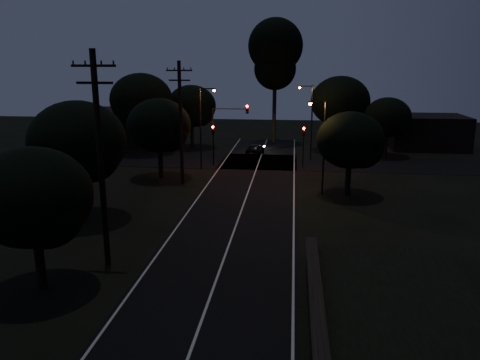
# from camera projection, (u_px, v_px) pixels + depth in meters

# --- Properties ---
(road_surface) EXTENTS (60.00, 70.00, 0.03)m
(road_surface) POSITION_uv_depth(u_px,v_px,m) (250.00, 188.00, 39.59)
(road_surface) COLOR black
(road_surface) RESTS_ON ground
(utility_pole_mid) EXTENTS (2.20, 0.30, 11.00)m
(utility_pole_mid) POSITION_uv_depth(u_px,v_px,m) (100.00, 158.00, 23.32)
(utility_pole_mid) COLOR black
(utility_pole_mid) RESTS_ON ground
(utility_pole_far) EXTENTS (2.20, 0.30, 10.50)m
(utility_pole_far) POSITION_uv_depth(u_px,v_px,m) (181.00, 121.00, 39.75)
(utility_pole_far) COLOR black
(utility_pole_far) RESTS_ON ground
(tree_left_b) EXTENTS (5.32, 5.32, 6.76)m
(tree_left_b) POSITION_uv_depth(u_px,v_px,m) (36.00, 200.00, 20.85)
(tree_left_b) COLOR black
(tree_left_b) RESTS_ON ground
(tree_left_c) EXTENTS (6.33, 6.33, 7.99)m
(tree_left_c) POSITION_uv_depth(u_px,v_px,m) (80.00, 144.00, 30.55)
(tree_left_c) COLOR black
(tree_left_c) RESTS_ON ground
(tree_left_d) EXTENTS (5.73, 5.73, 7.27)m
(tree_left_d) POSITION_uv_depth(u_px,v_px,m) (161.00, 127.00, 42.01)
(tree_left_d) COLOR black
(tree_left_d) RESTS_ON ground
(tree_far_nw) EXTENTS (6.07, 6.07, 7.69)m
(tree_far_nw) POSITION_uv_depth(u_px,v_px,m) (193.00, 107.00, 57.41)
(tree_far_nw) COLOR black
(tree_far_nw) RESTS_ON ground
(tree_far_w) EXTENTS (7.21, 7.21, 9.20)m
(tree_far_w) POSITION_uv_depth(u_px,v_px,m) (143.00, 101.00, 53.83)
(tree_far_w) COLOR black
(tree_far_w) RESTS_ON ground
(tree_far_ne) EXTENTS (6.98, 6.98, 8.83)m
(tree_far_ne) POSITION_uv_depth(u_px,v_px,m) (342.00, 103.00, 55.22)
(tree_far_ne) COLOR black
(tree_far_ne) RESTS_ON ground
(tree_far_e) EXTENTS (5.20, 5.20, 6.59)m
(tree_far_e) POSITION_uv_depth(u_px,v_px,m) (389.00, 118.00, 52.18)
(tree_far_e) COLOR black
(tree_far_e) RESTS_ON ground
(tree_right_a) EXTENTS (5.26, 5.26, 6.69)m
(tree_right_a) POSITION_uv_depth(u_px,v_px,m) (353.00, 142.00, 36.45)
(tree_right_a) COLOR black
(tree_right_a) RESTS_ON ground
(tall_pine) EXTENTS (6.99, 6.99, 15.89)m
(tall_pine) POSITION_uv_depth(u_px,v_px,m) (275.00, 53.00, 59.68)
(tall_pine) COLOR black
(tall_pine) RESTS_ON ground
(building_left) EXTENTS (10.00, 8.00, 4.40)m
(building_left) POSITION_uv_depth(u_px,v_px,m) (113.00, 126.00, 61.37)
(building_left) COLOR black
(building_left) RESTS_ON ground
(building_right) EXTENTS (9.00, 7.00, 4.00)m
(building_right) POSITION_uv_depth(u_px,v_px,m) (426.00, 132.00, 57.98)
(building_right) COLOR black
(building_right) RESTS_ON ground
(signal_left) EXTENTS (0.28, 0.35, 4.10)m
(signal_left) POSITION_uv_depth(u_px,v_px,m) (213.00, 138.00, 47.94)
(signal_left) COLOR black
(signal_left) RESTS_ON ground
(signal_right) EXTENTS (0.28, 0.35, 4.10)m
(signal_right) POSITION_uv_depth(u_px,v_px,m) (303.00, 139.00, 46.93)
(signal_right) COLOR black
(signal_right) RESTS_ON ground
(signal_mast) EXTENTS (3.70, 0.35, 6.25)m
(signal_mast) POSITION_uv_depth(u_px,v_px,m) (229.00, 123.00, 47.39)
(signal_mast) COLOR black
(signal_mast) RESTS_ON ground
(streetlight_a) EXTENTS (1.66, 0.26, 8.00)m
(streetlight_a) POSITION_uv_depth(u_px,v_px,m) (202.00, 123.00, 45.67)
(streetlight_a) COLOR black
(streetlight_a) RESTS_ON ground
(streetlight_b) EXTENTS (1.66, 0.26, 8.00)m
(streetlight_b) POSITION_uv_depth(u_px,v_px,m) (310.00, 117.00, 50.28)
(streetlight_b) COLOR black
(streetlight_b) RESTS_ON ground
(streetlight_c) EXTENTS (1.46, 0.26, 7.50)m
(streetlight_c) POSITION_uv_depth(u_px,v_px,m) (322.00, 141.00, 36.80)
(streetlight_c) COLOR black
(streetlight_c) RESTS_ON ground
(car) EXTENTS (2.22, 4.09, 1.32)m
(car) POSITION_uv_depth(u_px,v_px,m) (255.00, 149.00, 53.84)
(car) COLOR black
(car) RESTS_ON ground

